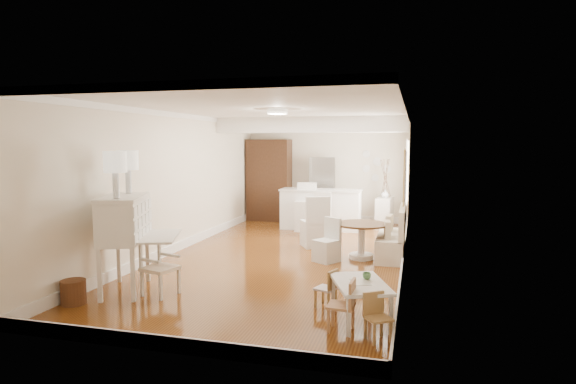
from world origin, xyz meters
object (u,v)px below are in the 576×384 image
at_px(gustavian_armchair, 160,267).
at_px(dining_table, 361,241).
at_px(breakfast_counter, 321,209).
at_px(kids_chair_a, 341,305).
at_px(sideboard, 385,213).
at_px(slip_chair_near, 327,240).
at_px(kids_chair_c, 378,317).
at_px(secretary_bureau, 125,244).
at_px(fridge, 335,191).
at_px(pantry_cabinet, 269,180).
at_px(kids_chair_b, 326,288).
at_px(bar_stool_right, 321,214).
at_px(wicker_basket, 73,292).
at_px(bar_stool_left, 305,207).
at_px(slip_chair_far, 315,221).
at_px(kids_table, 360,302).

distance_m(gustavian_armchair, dining_table, 3.92).
bearing_deg(breakfast_counter, gustavian_armchair, -101.64).
xyz_separation_m(kids_chair_a, sideboard, (0.05, 7.20, 0.08)).
distance_m(gustavian_armchair, slip_chair_near, 3.23).
height_order(gustavian_armchair, kids_chair_c, gustavian_armchair).
xyz_separation_m(secretary_bureau, kids_chair_a, (3.32, -0.71, -0.40)).
bearing_deg(sideboard, fridge, 169.08).
relative_size(pantry_cabinet, fridge, 1.28).
bearing_deg(kids_chair_b, kids_chair_c, 58.79).
relative_size(slip_chair_near, bar_stool_right, 0.79).
height_order(wicker_basket, bar_stool_left, bar_stool_left).
bearing_deg(gustavian_armchair, bar_stool_left, 5.96).
bearing_deg(slip_chair_far, kids_chair_a, 77.00).
bearing_deg(slip_chair_far, fridge, -117.11).
height_order(bar_stool_right, fridge, fridge).
distance_m(slip_chair_near, pantry_cabinet, 5.09).
bearing_deg(bar_stool_right, pantry_cabinet, 132.63).
distance_m(secretary_bureau, pantry_cabinet, 6.93).
height_order(kids_table, bar_stool_right, bar_stool_right).
height_order(wicker_basket, dining_table, dining_table).
bearing_deg(gustavian_armchair, sideboard, -8.15).
distance_m(kids_chair_c, fridge, 7.99).
xyz_separation_m(kids_chair_c, bar_stool_left, (-2.29, 6.42, 0.33)).
height_order(bar_stool_left, fridge, fridge).
distance_m(gustavian_armchair, breakfast_counter, 5.99).
relative_size(pantry_cabinet, sideboard, 2.76).
relative_size(kids_table, pantry_cabinet, 0.43).
relative_size(kids_chair_a, pantry_cabinet, 0.27).
bearing_deg(wicker_basket, dining_table, 45.99).
bearing_deg(kids_table, bar_stool_left, 109.04).
distance_m(breakfast_counter, bar_stool_left, 0.45).
relative_size(gustavian_armchair, dining_table, 0.81).
height_order(kids_chair_a, slip_chair_far, slip_chair_far).
relative_size(bar_stool_right, sideboard, 1.23).
relative_size(kids_chair_c, pantry_cabinet, 0.23).
height_order(pantry_cabinet, sideboard, pantry_cabinet).
bearing_deg(pantry_cabinet, kids_chair_c, -64.87).
bearing_deg(fridge, pantry_cabinet, 179.10).
bearing_deg(slip_chair_far, kids_chair_c, 81.37).
bearing_deg(kids_chair_c, pantry_cabinet, 81.06).
relative_size(bar_stool_right, fridge, 0.57).
bearing_deg(slip_chair_near, kids_chair_a, -44.00).
distance_m(wicker_basket, kids_chair_b, 3.44).
height_order(slip_chair_near, breakfast_counter, breakfast_counter).
bearing_deg(kids_table, wicker_basket, -174.65).
bearing_deg(kids_table, kids_chair_a, -115.97).
height_order(wicker_basket, kids_chair_b, kids_chair_b).
height_order(secretary_bureau, gustavian_armchair, secretary_bureau).
height_order(kids_chair_b, fridge, fridge).
xyz_separation_m(kids_chair_c, pantry_cabinet, (-3.66, 7.80, 0.88)).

